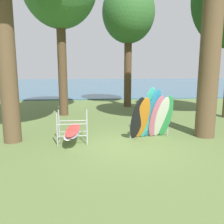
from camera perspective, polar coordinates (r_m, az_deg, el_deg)
ground_plane at (r=9.21m, az=4.06°, el=-7.83°), size 80.00×80.00×0.00m
lake_water at (r=39.58m, az=-3.10°, el=6.44°), size 80.00×36.00×0.10m
tree_far_left_back at (r=18.18m, az=3.87°, el=21.92°), size 3.64×3.64×8.68m
leaning_board_pile at (r=9.81m, az=9.27°, el=-1.06°), size 1.86×1.17×2.17m
board_storage_rack at (r=9.53m, az=-9.24°, el=-4.35°), size 1.15×2.13×1.25m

